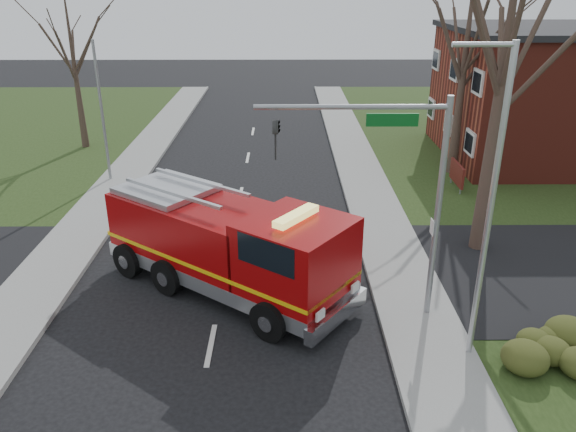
{
  "coord_description": "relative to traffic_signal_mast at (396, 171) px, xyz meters",
  "views": [
    {
      "loc": [
        2.1,
        -13.26,
        9.67
      ],
      "look_at": [
        2.24,
        4.69,
        2.0
      ],
      "focal_mm": 35.0,
      "sensor_mm": 36.0,
      "label": 1
    }
  ],
  "objects": [
    {
      "name": "ground",
      "position": [
        -5.21,
        -1.5,
        -4.71
      ],
      "size": [
        120.0,
        120.0,
        0.0
      ],
      "primitive_type": "plane",
      "color": "black",
      "rests_on": "ground"
    },
    {
      "name": "sidewalk_right",
      "position": [
        0.99,
        -1.5,
        -4.63
      ],
      "size": [
        2.4,
        80.0,
        0.15
      ],
      "primitive_type": "cube",
      "color": "gray",
      "rests_on": "ground"
    },
    {
      "name": "health_center_sign",
      "position": [
        5.29,
        11.0,
        -3.83
      ],
      "size": [
        0.12,
        2.0,
        1.4
      ],
      "color": "#571814",
      "rests_on": "ground"
    },
    {
      "name": "hedge_corner",
      "position": [
        3.79,
        -2.5,
        -4.13
      ],
      "size": [
        2.8,
        2.0,
        0.9
      ],
      "primitive_type": "ellipsoid",
      "color": "#2C3814",
      "rests_on": "lawn_right"
    },
    {
      "name": "bare_tree_near",
      "position": [
        4.29,
        4.5,
        2.71
      ],
      "size": [
        6.0,
        6.0,
        12.0
      ],
      "color": "#402F25",
      "rests_on": "ground"
    },
    {
      "name": "bare_tree_far",
      "position": [
        5.79,
        13.5,
        1.78
      ],
      "size": [
        5.25,
        5.25,
        10.5
      ],
      "color": "#402F25",
      "rests_on": "ground"
    },
    {
      "name": "bare_tree_left",
      "position": [
        -15.21,
        18.5,
        0.86
      ],
      "size": [
        4.5,
        4.5,
        9.0
      ],
      "color": "#402F25",
      "rests_on": "ground"
    },
    {
      "name": "traffic_signal_mast",
      "position": [
        0.0,
        0.0,
        0.0
      ],
      "size": [
        5.29,
        0.18,
        6.8
      ],
      "color": "gray",
      "rests_on": "ground"
    },
    {
      "name": "streetlight_pole",
      "position": [
        1.93,
        -2.0,
        -0.16
      ],
      "size": [
        1.48,
        0.16,
        8.4
      ],
      "color": "#B7BABF",
      "rests_on": "ground"
    },
    {
      "name": "utility_pole_far",
      "position": [
        -12.01,
        12.5,
        -1.21
      ],
      "size": [
        0.14,
        0.14,
        7.0
      ],
      "primitive_type": "cylinder",
      "color": "gray",
      "rests_on": "ground"
    },
    {
      "name": "fire_engine",
      "position": [
        -4.91,
        1.64,
        -3.14
      ],
      "size": [
        8.58,
        7.49,
        3.45
      ],
      "rotation": [
        0.0,
        0.0,
        0.92
      ],
      "color": "#910608",
      "rests_on": "ground"
    }
  ]
}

